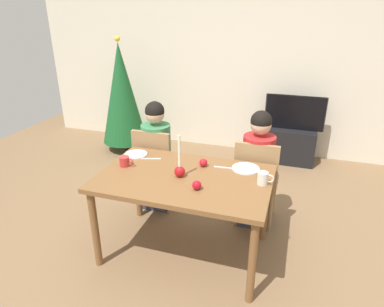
# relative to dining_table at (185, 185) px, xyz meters

# --- Properties ---
(ground_plane) EXTENTS (7.68, 7.68, 0.00)m
(ground_plane) POSITION_rel_dining_table_xyz_m (0.00, 0.00, -0.67)
(ground_plane) COLOR brown
(back_wall) EXTENTS (6.40, 0.10, 2.60)m
(back_wall) POSITION_rel_dining_table_xyz_m (0.00, 2.60, 0.63)
(back_wall) COLOR beige
(back_wall) RESTS_ON ground
(dining_table) EXTENTS (1.40, 0.90, 0.75)m
(dining_table) POSITION_rel_dining_table_xyz_m (0.00, 0.00, 0.00)
(dining_table) COLOR brown
(dining_table) RESTS_ON ground
(chair_left) EXTENTS (0.40, 0.40, 0.90)m
(chair_left) POSITION_rel_dining_table_xyz_m (-0.53, 0.61, -0.15)
(chair_left) COLOR #99754C
(chair_left) RESTS_ON ground
(chair_right) EXTENTS (0.40, 0.40, 0.90)m
(chair_right) POSITION_rel_dining_table_xyz_m (0.51, 0.61, -0.15)
(chair_right) COLOR #99754C
(chair_right) RESTS_ON ground
(person_left_child) EXTENTS (0.30, 0.30, 1.17)m
(person_left_child) POSITION_rel_dining_table_xyz_m (-0.53, 0.64, -0.10)
(person_left_child) COLOR #33384C
(person_left_child) RESTS_ON ground
(person_right_child) EXTENTS (0.30, 0.30, 1.17)m
(person_right_child) POSITION_rel_dining_table_xyz_m (0.51, 0.64, -0.10)
(person_right_child) COLOR #33384C
(person_right_child) RESTS_ON ground
(tv_stand) EXTENTS (0.64, 0.40, 0.48)m
(tv_stand) POSITION_rel_dining_table_xyz_m (0.78, 2.30, -0.43)
(tv_stand) COLOR black
(tv_stand) RESTS_ON ground
(tv) EXTENTS (0.79, 0.05, 0.46)m
(tv) POSITION_rel_dining_table_xyz_m (0.78, 2.30, 0.04)
(tv) COLOR black
(tv) RESTS_ON tv_stand
(christmas_tree) EXTENTS (0.65, 0.65, 1.66)m
(christmas_tree) POSITION_rel_dining_table_xyz_m (-1.65, 1.98, 0.19)
(christmas_tree) COLOR brown
(christmas_tree) RESTS_ON ground
(candle_centerpiece) EXTENTS (0.09, 0.09, 0.36)m
(candle_centerpiece) POSITION_rel_dining_table_xyz_m (-0.04, -0.01, 0.16)
(candle_centerpiece) COLOR red
(candle_centerpiece) RESTS_ON dining_table
(plate_left) EXTENTS (0.21, 0.21, 0.01)m
(plate_left) POSITION_rel_dining_table_xyz_m (-0.57, 0.27, 0.09)
(plate_left) COLOR silver
(plate_left) RESTS_ON dining_table
(plate_right) EXTENTS (0.23, 0.23, 0.01)m
(plate_right) POSITION_rel_dining_table_xyz_m (0.45, 0.29, 0.09)
(plate_right) COLOR silver
(plate_right) RESTS_ON dining_table
(mug_left) EXTENTS (0.13, 0.09, 0.09)m
(mug_left) POSITION_rel_dining_table_xyz_m (-0.55, 0.03, 0.13)
(mug_left) COLOR #B72D2D
(mug_left) RESTS_ON dining_table
(mug_right) EXTENTS (0.13, 0.08, 0.10)m
(mug_right) POSITION_rel_dining_table_xyz_m (0.62, 0.06, 0.13)
(mug_right) COLOR silver
(mug_right) RESTS_ON dining_table
(fork_left) EXTENTS (0.18, 0.06, 0.01)m
(fork_left) POSITION_rel_dining_table_xyz_m (-0.40, 0.23, 0.09)
(fork_left) COLOR silver
(fork_left) RESTS_ON dining_table
(fork_right) EXTENTS (0.18, 0.03, 0.01)m
(fork_right) POSITION_rel_dining_table_xyz_m (0.27, 0.25, 0.09)
(fork_right) COLOR silver
(fork_right) RESTS_ON dining_table
(apple_near_candle) EXTENTS (0.07, 0.07, 0.07)m
(apple_near_candle) POSITION_rel_dining_table_xyz_m (0.09, 0.23, 0.12)
(apple_near_candle) COLOR red
(apple_near_candle) RESTS_ON dining_table
(apple_by_left_plate) EXTENTS (0.07, 0.07, 0.07)m
(apple_by_left_plate) POSITION_rel_dining_table_xyz_m (0.16, -0.18, 0.12)
(apple_by_left_plate) COLOR red
(apple_by_left_plate) RESTS_ON dining_table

